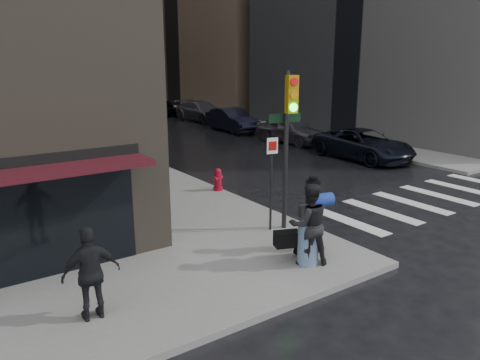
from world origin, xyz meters
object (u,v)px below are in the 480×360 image
object	(u,v)px
traffic_light	(287,130)
parked_car_0	(363,144)
man_overcoat	(311,220)
man_greycoat	(91,273)
fire_hydrant	(218,180)
man_jeans	(308,224)
parked_car_1	(290,129)
parked_car_2	(232,120)
parked_car_4	(164,107)
parked_car_3	(202,111)

from	to	relation	value
traffic_light	parked_car_0	distance (m)	11.41
man_overcoat	man_greycoat	size ratio (longest dim) A/B	1.06
fire_hydrant	parked_car_0	xyz separation A→B (m)	(9.12, 1.06, 0.22)
man_jeans	traffic_light	size ratio (longest dim) A/B	0.45
parked_car_1	traffic_light	bearing A→B (deg)	-136.00
parked_car_1	parked_car_2	size ratio (longest dim) A/B	0.98
man_greycoat	parked_car_1	distance (m)	20.26
parked_car_2	man_greycoat	bearing A→B (deg)	-127.92
fire_hydrant	parked_car_4	world-z (taller)	parked_car_4
traffic_light	parked_car_0	xyz separation A→B (m)	(9.72, 5.54, -2.25)
parked_car_1	man_greycoat	bearing A→B (deg)	-145.76
man_overcoat	parked_car_2	bearing A→B (deg)	-119.33
traffic_light	parked_car_2	world-z (taller)	traffic_light
parked_car_1	parked_car_3	bearing A→B (deg)	82.90
parked_car_2	parked_car_3	size ratio (longest dim) A/B	0.88
man_greycoat	parked_car_3	world-z (taller)	man_greycoat
parked_car_0	parked_car_2	distance (m)	11.14
man_greycoat	parked_car_3	bearing A→B (deg)	-119.55
parked_car_2	man_jeans	bearing A→B (deg)	-116.97
man_greycoat	parked_car_0	bearing A→B (deg)	-150.80
traffic_light	parked_car_4	distance (m)	29.58
parked_car_3	man_jeans	bearing A→B (deg)	-118.46
man_jeans	traffic_light	world-z (taller)	traffic_light
fire_hydrant	parked_car_3	world-z (taller)	parked_car_3
man_greycoat	parked_car_4	bearing A→B (deg)	-113.36
fire_hydrant	parked_car_3	size ratio (longest dim) A/B	0.15
man_jeans	parked_car_2	world-z (taller)	man_jeans
fire_hydrant	parked_car_3	bearing A→B (deg)	61.29
parked_car_0	parked_car_2	xyz separation A→B (m)	(-0.30, 11.14, 0.04)
traffic_light	parked_car_2	xyz separation A→B (m)	(9.42, 16.68, -2.21)
parked_car_0	parked_car_1	size ratio (longest dim) A/B	1.14
man_jeans	parked_car_3	distance (m)	26.86
man_greycoat	parked_car_1	bearing A→B (deg)	-136.41
parked_car_0	parked_car_3	size ratio (longest dim) A/B	0.98
fire_hydrant	parked_car_2	size ratio (longest dim) A/B	0.17
fire_hydrant	parked_car_2	xyz separation A→B (m)	(8.82, 12.20, 0.26)
traffic_light	fire_hydrant	world-z (taller)	traffic_light
man_jeans	fire_hydrant	xyz separation A→B (m)	(1.66, 6.56, -0.62)
parked_car_2	man_overcoat	bearing A→B (deg)	-116.27
man_greycoat	fire_hydrant	xyz separation A→B (m)	(6.57, 6.05, -0.54)
man_jeans	traffic_light	distance (m)	2.98
man_greycoat	parked_car_4	size ratio (longest dim) A/B	0.47
man_overcoat	parked_car_3	bearing A→B (deg)	-115.25
parked_car_0	parked_car_1	world-z (taller)	parked_car_1
parked_car_0	parked_car_2	world-z (taller)	parked_car_2
man_greycoat	parked_car_3	distance (m)	28.86
parked_car_1	man_overcoat	bearing A→B (deg)	-133.63
man_jeans	parked_car_2	size ratio (longest dim) A/B	0.42
man_greycoat	parked_car_0	size ratio (longest dim) A/B	0.34
man_jeans	parked_car_1	bearing A→B (deg)	-108.07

